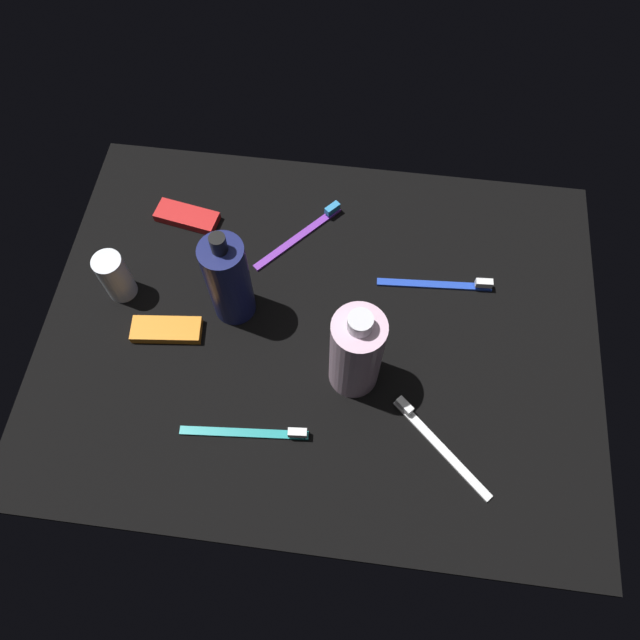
# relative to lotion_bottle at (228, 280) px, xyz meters

# --- Properties ---
(ground_plane) EXTENTS (0.84, 0.64, 0.01)m
(ground_plane) POSITION_rel_lotion_bottle_xyz_m (0.13, -0.02, -0.09)
(ground_plane) COLOR black
(lotion_bottle) EXTENTS (0.06, 0.06, 0.19)m
(lotion_bottle) POSITION_rel_lotion_bottle_xyz_m (0.00, 0.00, 0.00)
(lotion_bottle) COLOR navy
(lotion_bottle) RESTS_ON ground_plane
(bodywash_bottle) EXTENTS (0.07, 0.07, 0.18)m
(bodywash_bottle) POSITION_rel_lotion_bottle_xyz_m (0.19, -0.09, 0.00)
(bodywash_bottle) COLOR silver
(bodywash_bottle) RESTS_ON ground_plane
(deodorant_stick) EXTENTS (0.04, 0.04, 0.09)m
(deodorant_stick) POSITION_rel_lotion_bottle_xyz_m (-0.18, 0.01, -0.04)
(deodorant_stick) COLOR silver
(deodorant_stick) RESTS_ON ground_plane
(toothbrush_blue) EXTENTS (0.18, 0.02, 0.02)m
(toothbrush_blue) POSITION_rel_lotion_bottle_xyz_m (0.31, 0.08, -0.08)
(toothbrush_blue) COLOR blue
(toothbrush_blue) RESTS_ON ground_plane
(toothbrush_teal) EXTENTS (0.18, 0.03, 0.02)m
(toothbrush_teal) POSITION_rel_lotion_bottle_xyz_m (0.06, -0.19, -0.08)
(toothbrush_teal) COLOR teal
(toothbrush_teal) RESTS_ON ground_plane
(toothbrush_purple) EXTENTS (0.13, 0.14, 0.02)m
(toothbrush_purple) POSITION_rel_lotion_bottle_xyz_m (0.09, 0.15, -0.08)
(toothbrush_purple) COLOR purple
(toothbrush_purple) RESTS_ON ground_plane
(toothbrush_white) EXTENTS (0.14, 0.13, 0.02)m
(toothbrush_white) POSITION_rel_lotion_bottle_xyz_m (0.32, -0.17, -0.08)
(toothbrush_white) COLOR white
(toothbrush_white) RESTS_ON ground_plane
(snack_bar_red) EXTENTS (0.11, 0.06, 0.01)m
(snack_bar_red) POSITION_rel_lotion_bottle_xyz_m (-0.11, 0.15, -0.07)
(snack_bar_red) COLOR red
(snack_bar_red) RESTS_ON ground_plane
(snack_bar_orange) EXTENTS (0.11, 0.05, 0.01)m
(snack_bar_orange) POSITION_rel_lotion_bottle_xyz_m (-0.09, -0.05, -0.07)
(snack_bar_orange) COLOR orange
(snack_bar_orange) RESTS_ON ground_plane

